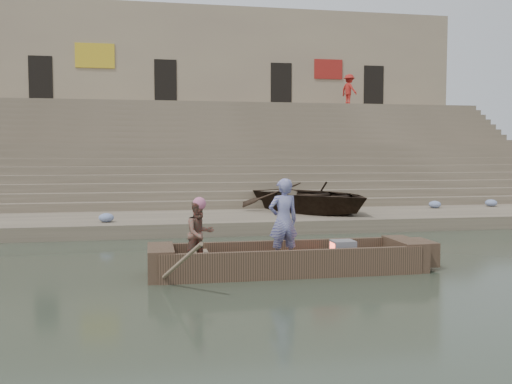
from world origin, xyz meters
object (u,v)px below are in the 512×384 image
object	(u,v)px
standing_man	(283,220)
television	(342,250)
main_rowboat	(288,267)
pedestrian	(349,90)
beached_rowboat	(312,197)
rowing_man	(200,234)

from	to	relation	value
standing_man	television	world-z (taller)	standing_man
main_rowboat	pedestrian	xyz separation A→B (m)	(8.79, 20.76, 5.99)
beached_rowboat	pedestrian	distance (m)	15.41
pedestrian	rowing_man	bearing A→B (deg)	131.80
main_rowboat	pedestrian	bearing A→B (deg)	67.06
standing_man	beached_rowboat	bearing A→B (deg)	-118.18
main_rowboat	rowing_man	size ratio (longest dim) A/B	3.89
television	beached_rowboat	size ratio (longest dim) A/B	0.09
rowing_man	pedestrian	bearing A→B (deg)	38.42
main_rowboat	television	world-z (taller)	television
television	pedestrian	bearing A→B (deg)	69.84
beached_rowboat	pedestrian	size ratio (longest dim) A/B	2.78
television	pedestrian	distance (m)	22.83
standing_man	television	bearing A→B (deg)	174.20
main_rowboat	television	distance (m)	1.21
television	beached_rowboat	distance (m)	7.74
main_rowboat	television	size ratio (longest dim) A/B	10.87
television	standing_man	bearing A→B (deg)	-177.93
standing_man	television	distance (m)	1.43
pedestrian	beached_rowboat	bearing A→B (deg)	133.94
standing_man	rowing_man	bearing A→B (deg)	-4.41
beached_rowboat	pedestrian	bearing A→B (deg)	39.45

